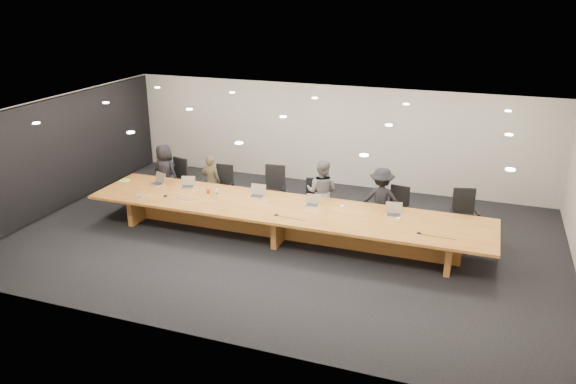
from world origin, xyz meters
name	(u,v)px	position (x,y,z in m)	size (l,w,h in m)	color
ground	(283,238)	(0.00, 0.00, 0.00)	(12.00, 12.00, 0.00)	black
back_wall	(333,136)	(0.00, 4.00, 1.40)	(12.00, 0.02, 2.80)	beige
left_wall_panel	(61,154)	(-5.94, 0.00, 1.37)	(0.08, 7.84, 2.74)	black
conference_table	(283,217)	(0.00, 0.00, 0.52)	(9.00, 1.80, 0.75)	brown
chair_far_left	(175,179)	(-3.51, 1.33, 0.56)	(0.57, 0.57, 1.11)	black
chair_left	(222,186)	(-2.15, 1.31, 0.54)	(0.55, 0.55, 1.08)	black
chair_mid_left	(273,190)	(-0.78, 1.35, 0.60)	(0.61, 0.61, 1.20)	black
chair_mid_right	(315,201)	(0.36, 1.16, 0.52)	(0.53, 0.53, 1.05)	black
chair_right	(396,210)	(2.28, 1.24, 0.53)	(0.54, 0.54, 1.07)	black
chair_far_right	(464,215)	(3.77, 1.29, 0.58)	(0.59, 0.59, 1.16)	black
person_a	(165,173)	(-3.71, 1.18, 0.76)	(0.74, 0.48, 1.52)	black
person_b	(211,181)	(-2.43, 1.26, 0.67)	(0.49, 0.32, 1.34)	#332D1B
person_c	(322,192)	(0.53, 1.15, 0.78)	(0.76, 0.59, 1.56)	#515153
person_d	(381,200)	(1.94, 1.17, 0.75)	(0.97, 0.56, 1.51)	black
laptop_a	(156,179)	(-3.45, 0.35, 0.89)	(0.36, 0.26, 0.28)	#BCAB8F
laptop_b	(187,182)	(-2.62, 0.42, 0.88)	(0.33, 0.24, 0.26)	#B9AA8D
laptop_c	(257,191)	(-0.80, 0.38, 0.89)	(0.36, 0.26, 0.28)	#C1AF94
laptop_d	(312,201)	(0.57, 0.29, 0.87)	(0.31, 0.23, 0.25)	#B8A88C
laptop_e	(394,210)	(2.37, 0.33, 0.89)	(0.35, 0.25, 0.27)	tan
water_bottle	(217,193)	(-1.65, 0.06, 0.85)	(0.07, 0.07, 0.21)	#B1C1BD
amber_mug	(208,191)	(-1.97, 0.23, 0.79)	(0.07, 0.07, 0.09)	#653011
paper_cup_near	(342,207)	(1.25, 0.32, 0.79)	(0.08, 0.08, 0.09)	silver
paper_cup_far	(399,220)	(2.51, 0.06, 0.79)	(0.07, 0.07, 0.09)	white
notepad	(125,180)	(-4.35, 0.33, 0.76)	(0.22, 0.18, 0.01)	silver
lime_gadget	(125,180)	(-4.33, 0.34, 0.78)	(0.17, 0.10, 0.03)	#61C634
av_box	(139,196)	(-3.35, -0.52, 0.77)	(0.22, 0.16, 0.03)	silver
mic_left	(166,196)	(-2.79, -0.29, 0.77)	(0.13, 0.13, 0.03)	black
mic_center	(276,215)	(0.02, -0.48, 0.76)	(0.11, 0.11, 0.03)	black
mic_right	(419,233)	(2.99, -0.40, 0.76)	(0.10, 0.10, 0.03)	black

